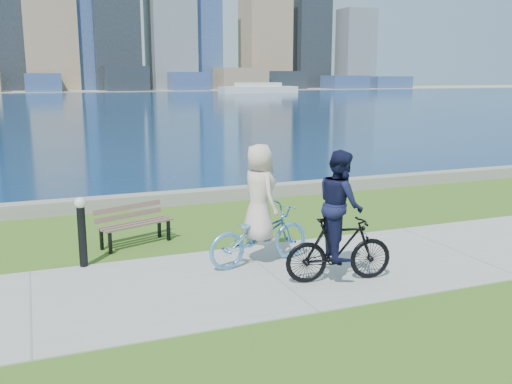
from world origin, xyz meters
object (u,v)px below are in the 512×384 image
at_px(park_bench, 133,221).
at_px(cyclist_man, 340,227).
at_px(bollard_lamp, 82,227).
at_px(cyclist_woman, 259,220).

relative_size(park_bench, cyclist_man, 0.74).
distance_m(park_bench, bollard_lamp, 1.61).
bearing_deg(cyclist_woman, park_bench, 32.86).
bearing_deg(park_bench, cyclist_man, -71.93).
bearing_deg(bollard_lamp, cyclist_man, -31.06).
distance_m(bollard_lamp, cyclist_woman, 3.25).
relative_size(bollard_lamp, cyclist_woman, 0.59).
bearing_deg(cyclist_woman, cyclist_man, -155.24).
bearing_deg(bollard_lamp, cyclist_woman, -18.74).
bearing_deg(cyclist_man, park_bench, 49.64).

